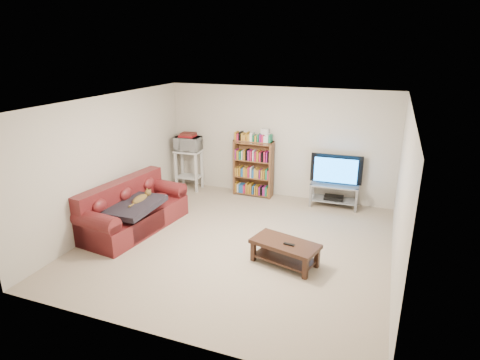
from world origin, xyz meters
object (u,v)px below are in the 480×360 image
at_px(sofa, 132,212).
at_px(coffee_table, 285,249).
at_px(tv_stand, 334,191).
at_px(bookshelf, 253,167).

height_order(sofa, coffee_table, sofa).
relative_size(tv_stand, bookshelf, 0.79).
distance_m(coffee_table, bookshelf, 3.05).
height_order(coffee_table, bookshelf, bookshelf).
relative_size(sofa, bookshelf, 1.71).
bearing_deg(sofa, tv_stand, 42.55).
relative_size(sofa, tv_stand, 2.17).
distance_m(sofa, bookshelf, 2.87).
xyz_separation_m(coffee_table, tv_stand, (0.37, 2.63, 0.07)).
xyz_separation_m(sofa, tv_stand, (3.33, 2.37, 0.02)).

